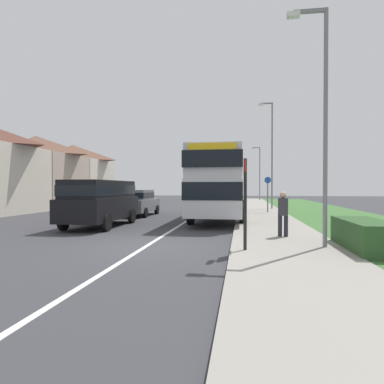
# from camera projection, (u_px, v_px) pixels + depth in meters

# --- Properties ---
(ground_plane) EXTENTS (120.00, 120.00, 0.00)m
(ground_plane) POSITION_uv_depth(u_px,v_px,m) (146.00, 246.00, 10.23)
(ground_plane) COLOR #38383D
(lane_marking_centre) EXTENTS (0.14, 60.00, 0.01)m
(lane_marking_centre) POSITION_uv_depth(u_px,v_px,m) (188.00, 220.00, 18.14)
(lane_marking_centre) COLOR silver
(lane_marking_centre) RESTS_ON ground_plane
(pavement_near_side) EXTENTS (3.20, 68.00, 0.12)m
(pavement_near_side) POSITION_uv_depth(u_px,v_px,m) (269.00, 225.00, 15.53)
(pavement_near_side) COLOR gray
(pavement_near_side) RESTS_ON ground_plane
(grass_verge_seaward) EXTENTS (6.00, 68.00, 0.08)m
(grass_verge_seaward) POSITION_uv_depth(u_px,v_px,m) (367.00, 227.00, 14.90)
(grass_verge_seaward) COLOR #3D6B33
(grass_verge_seaward) RESTS_ON ground_plane
(roadside_hedge) EXTENTS (1.10, 2.92, 0.90)m
(roadside_hedge) POSITION_uv_depth(u_px,v_px,m) (365.00, 237.00, 9.18)
(roadside_hedge) COLOR #2D5128
(roadside_hedge) RESTS_ON ground_plane
(double_decker_bus) EXTENTS (2.80, 10.71, 3.70)m
(double_decker_bus) POSITION_uv_depth(u_px,v_px,m) (220.00, 181.00, 18.89)
(double_decker_bus) COLOR #BCBCC1
(double_decker_bus) RESTS_ON ground_plane
(parked_van_black) EXTENTS (2.11, 5.11, 2.12)m
(parked_van_black) POSITION_uv_depth(u_px,v_px,m) (101.00, 199.00, 15.32)
(parked_van_black) COLOR black
(parked_van_black) RESTS_ON ground_plane
(parked_car_grey) EXTENTS (1.96, 4.39, 1.65)m
(parked_car_grey) POSITION_uv_depth(u_px,v_px,m) (138.00, 201.00, 21.09)
(parked_car_grey) COLOR slate
(parked_car_grey) RESTS_ON ground_plane
(pedestrian_at_stop) EXTENTS (0.34, 0.34, 1.67)m
(pedestrian_at_stop) POSITION_uv_depth(u_px,v_px,m) (283.00, 212.00, 11.39)
(pedestrian_at_stop) COLOR #23232D
(pedestrian_at_stop) RESTS_ON ground_plane
(bus_stop_sign) EXTENTS (0.09, 0.52, 2.60)m
(bus_stop_sign) POSITION_uv_depth(u_px,v_px,m) (245.00, 198.00, 8.98)
(bus_stop_sign) COLOR black
(bus_stop_sign) RESTS_ON ground_plane
(cycle_route_sign) EXTENTS (0.44, 0.08, 2.52)m
(cycle_route_sign) POSITION_uv_depth(u_px,v_px,m) (268.00, 193.00, 22.61)
(cycle_route_sign) COLOR slate
(cycle_route_sign) RESTS_ON ground_plane
(street_lamp_near) EXTENTS (1.14, 0.20, 6.87)m
(street_lamp_near) POSITION_uv_depth(u_px,v_px,m) (322.00, 111.00, 9.40)
(street_lamp_near) COLOR slate
(street_lamp_near) RESTS_ON ground_plane
(street_lamp_mid) EXTENTS (1.14, 0.20, 8.47)m
(street_lamp_mid) POSITION_uv_depth(u_px,v_px,m) (271.00, 149.00, 26.12)
(street_lamp_mid) COLOR slate
(street_lamp_mid) RESTS_ON ground_plane
(street_lamp_far) EXTENTS (1.14, 0.20, 7.08)m
(street_lamp_far) POSITION_uv_depth(u_px,v_px,m) (259.00, 170.00, 43.68)
(street_lamp_far) COLOR slate
(street_lamp_far) RESTS_ON ground_plane
(house_terrace_far_side) EXTENTS (6.93, 25.23, 6.30)m
(house_terrace_far_side) POSITION_uv_depth(u_px,v_px,m) (11.00, 170.00, 25.81)
(house_terrace_far_side) COLOR beige
(house_terrace_far_side) RESTS_ON ground_plane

